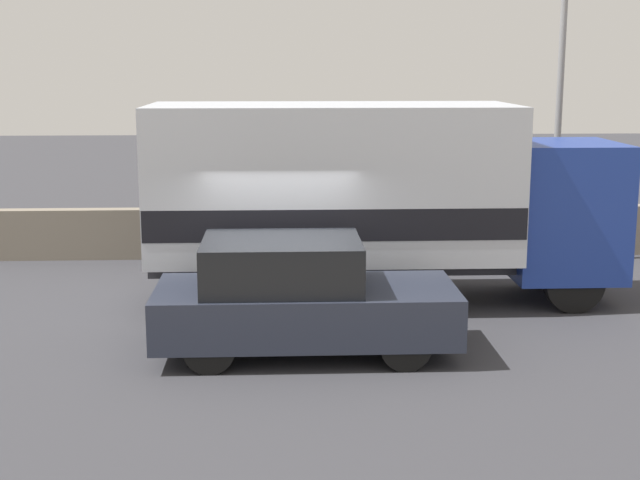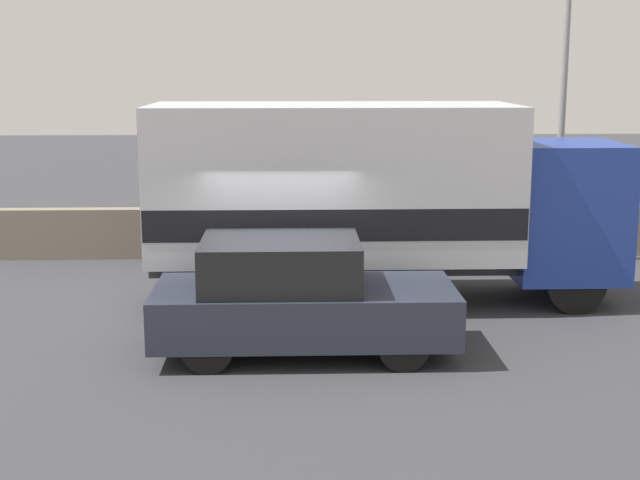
# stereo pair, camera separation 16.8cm
# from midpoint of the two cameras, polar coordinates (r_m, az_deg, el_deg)

# --- Properties ---
(ground_plane) EXTENTS (80.00, 80.00, 0.00)m
(ground_plane) POSITION_cam_midpoint_polar(r_m,az_deg,el_deg) (13.43, -2.85, -6.83)
(ground_plane) COLOR #38383D
(stone_wall_backdrop) EXTENTS (60.00, 0.35, 1.09)m
(stone_wall_backdrop) POSITION_cam_midpoint_polar(r_m,az_deg,el_deg) (19.41, -2.81, 0.49)
(stone_wall_backdrop) COLOR gray
(stone_wall_backdrop) RESTS_ON ground_plane
(street_lamp) EXTENTS (0.56, 0.28, 6.04)m
(street_lamp) POSITION_cam_midpoint_polar(r_m,az_deg,el_deg) (19.28, 14.85, 9.07)
(street_lamp) COLOR gray
(street_lamp) RESTS_ON ground_plane
(box_truck) EXTENTS (8.16, 2.55, 3.47)m
(box_truck) POSITION_cam_midpoint_polar(r_m,az_deg,el_deg) (15.58, 2.76, 2.94)
(box_truck) COLOR navy
(box_truck) RESTS_ON ground_plane
(car_hatchback) EXTENTS (4.34, 1.87, 1.70)m
(car_hatchback) POSITION_cam_midpoint_polar(r_m,az_deg,el_deg) (12.90, -1.74, -3.71)
(car_hatchback) COLOR #282D3D
(car_hatchback) RESTS_ON ground_plane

